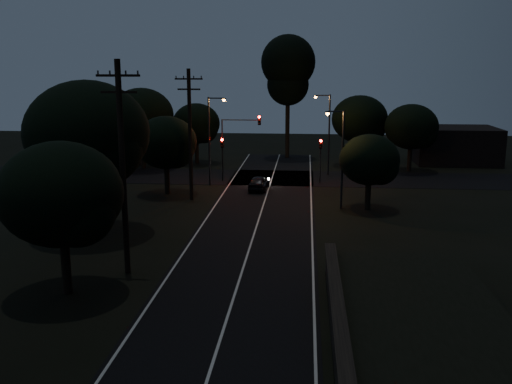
{
  "coord_description": "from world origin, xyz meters",
  "views": [
    {
      "loc": [
        3.26,
        -12.76,
        10.6
      ],
      "look_at": [
        0.0,
        24.0,
        2.5
      ],
      "focal_mm": 40.0,
      "sensor_mm": 36.0,
      "label": 1
    }
  ],
  "objects_px": {
    "utility_pole_far": "(190,133)",
    "streetlight_a": "(211,135)",
    "signal_right": "(320,153)",
    "utility_pole_mid": "(122,165)",
    "tall_pine": "(288,69)",
    "signal_mast": "(240,136)",
    "streetlight_b": "(327,129)",
    "car": "(259,183)",
    "streetlight_c": "(340,152)",
    "signal_left": "(222,151)"
  },
  "relations": [
    {
      "from": "tall_pine",
      "to": "car",
      "type": "distance_m",
      "value": 21.21
    },
    {
      "from": "utility_pole_far",
      "to": "streetlight_b",
      "type": "distance_m",
      "value": 16.51
    },
    {
      "from": "signal_left",
      "to": "signal_right",
      "type": "distance_m",
      "value": 9.2
    },
    {
      "from": "tall_pine",
      "to": "streetlight_c",
      "type": "xyz_separation_m",
      "value": [
        4.83,
        -25.0,
        -5.98
      ]
    },
    {
      "from": "tall_pine",
      "to": "streetlight_c",
      "type": "relative_size",
      "value": 1.91
    },
    {
      "from": "signal_mast",
      "to": "streetlight_c",
      "type": "xyz_separation_m",
      "value": [
        8.74,
        -9.99,
        0.01
      ]
    },
    {
      "from": "utility_pole_mid",
      "to": "tall_pine",
      "type": "bearing_deg",
      "value": 80.07
    },
    {
      "from": "utility_pole_far",
      "to": "signal_mast",
      "type": "relative_size",
      "value": 1.68
    },
    {
      "from": "signal_mast",
      "to": "streetlight_b",
      "type": "bearing_deg",
      "value": 25.99
    },
    {
      "from": "utility_pole_far",
      "to": "signal_right",
      "type": "relative_size",
      "value": 2.56
    },
    {
      "from": "tall_pine",
      "to": "streetlight_a",
      "type": "relative_size",
      "value": 1.79
    },
    {
      "from": "utility_pole_far",
      "to": "signal_mast",
      "type": "xyz_separation_m",
      "value": [
        3.09,
        7.99,
        -1.15
      ]
    },
    {
      "from": "signal_right",
      "to": "streetlight_c",
      "type": "relative_size",
      "value": 0.55
    },
    {
      "from": "utility_pole_mid",
      "to": "car",
      "type": "xyz_separation_m",
      "value": [
        5.18,
        21.22,
        -5.09
      ]
    },
    {
      "from": "utility_pole_far",
      "to": "streetlight_a",
      "type": "distance_m",
      "value": 6.1
    },
    {
      "from": "utility_pole_far",
      "to": "car",
      "type": "bearing_deg",
      "value": 39.15
    },
    {
      "from": "streetlight_b",
      "to": "car",
      "type": "xyz_separation_m",
      "value": [
        -6.13,
        -7.78,
        -3.99
      ]
    },
    {
      "from": "streetlight_a",
      "to": "streetlight_b",
      "type": "xyz_separation_m",
      "value": [
        10.61,
        6.0,
        0.0
      ]
    },
    {
      "from": "tall_pine",
      "to": "signal_mast",
      "type": "distance_m",
      "value": 16.63
    },
    {
      "from": "signal_mast",
      "to": "car",
      "type": "relative_size",
      "value": 1.65
    },
    {
      "from": "utility_pole_far",
      "to": "signal_mast",
      "type": "bearing_deg",
      "value": 68.89
    },
    {
      "from": "utility_pole_mid",
      "to": "signal_left",
      "type": "xyz_separation_m",
      "value": [
        1.4,
        24.99,
        -2.9
      ]
    },
    {
      "from": "signal_right",
      "to": "utility_pole_far",
      "type": "bearing_deg",
      "value": -143.0
    },
    {
      "from": "tall_pine",
      "to": "signal_mast",
      "type": "bearing_deg",
      "value": -104.62
    },
    {
      "from": "signal_right",
      "to": "streetlight_a",
      "type": "relative_size",
      "value": 0.51
    },
    {
      "from": "utility_pole_far",
      "to": "streetlight_b",
      "type": "xyz_separation_m",
      "value": [
        11.31,
        12.0,
        -0.85
      ]
    },
    {
      "from": "utility_pole_mid",
      "to": "streetlight_c",
      "type": "height_order",
      "value": "utility_pole_mid"
    },
    {
      "from": "signal_left",
      "to": "streetlight_a",
      "type": "xyz_separation_m",
      "value": [
        -0.71,
        -1.99,
        1.8
      ]
    },
    {
      "from": "utility_pole_mid",
      "to": "signal_right",
      "type": "relative_size",
      "value": 2.68
    },
    {
      "from": "signal_left",
      "to": "streetlight_b",
      "type": "bearing_deg",
      "value": 22.05
    },
    {
      "from": "signal_left",
      "to": "car",
      "type": "distance_m",
      "value": 5.77
    },
    {
      "from": "utility_pole_far",
      "to": "car",
      "type": "height_order",
      "value": "utility_pole_far"
    },
    {
      "from": "signal_mast",
      "to": "streetlight_b",
      "type": "relative_size",
      "value": 0.78
    },
    {
      "from": "signal_right",
      "to": "streetlight_b",
      "type": "relative_size",
      "value": 0.51
    },
    {
      "from": "signal_mast",
      "to": "car",
      "type": "xyz_separation_m",
      "value": [
        2.09,
        -3.78,
        -3.69
      ]
    },
    {
      "from": "streetlight_a",
      "to": "car",
      "type": "xyz_separation_m",
      "value": [
        4.49,
        -1.78,
        -3.99
      ]
    },
    {
      "from": "utility_pole_mid",
      "to": "streetlight_b",
      "type": "xyz_separation_m",
      "value": [
        11.31,
        29.0,
        -1.1
      ]
    },
    {
      "from": "car",
      "to": "utility_pole_mid",
      "type": "bearing_deg",
      "value": 80.68
    },
    {
      "from": "utility_pole_mid",
      "to": "utility_pole_far",
      "type": "relative_size",
      "value": 1.05
    },
    {
      "from": "signal_right",
      "to": "streetlight_b",
      "type": "xyz_separation_m",
      "value": [
        0.71,
        4.01,
        1.8
      ]
    },
    {
      "from": "signal_mast",
      "to": "car",
      "type": "height_order",
      "value": "signal_mast"
    },
    {
      "from": "streetlight_c",
      "to": "tall_pine",
      "type": "bearing_deg",
      "value": 100.93
    },
    {
      "from": "streetlight_c",
      "to": "signal_mast",
      "type": "bearing_deg",
      "value": 131.19
    },
    {
      "from": "signal_mast",
      "to": "utility_pole_far",
      "type": "bearing_deg",
      "value": -111.11
    },
    {
      "from": "signal_left",
      "to": "car",
      "type": "bearing_deg",
      "value": -44.95
    },
    {
      "from": "utility_pole_far",
      "to": "tall_pine",
      "type": "xyz_separation_m",
      "value": [
        7.0,
        23.0,
        4.85
      ]
    },
    {
      "from": "utility_pole_far",
      "to": "signal_left",
      "type": "bearing_deg",
      "value": 80.06
    },
    {
      "from": "signal_left",
      "to": "signal_right",
      "type": "xyz_separation_m",
      "value": [
        9.2,
        0.0,
        0.0
      ]
    },
    {
      "from": "tall_pine",
      "to": "car",
      "type": "bearing_deg",
      "value": -95.54
    },
    {
      "from": "utility_pole_far",
      "to": "signal_right",
      "type": "xyz_separation_m",
      "value": [
        10.6,
        7.99,
        -2.65
      ]
    }
  ]
}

